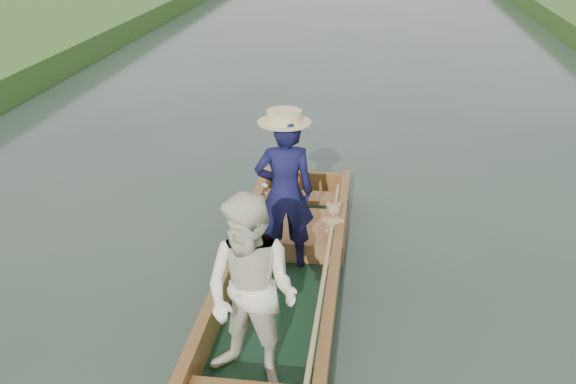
# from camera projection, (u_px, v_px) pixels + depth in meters

# --- Properties ---
(ground) EXTENTS (120.00, 120.00, 0.00)m
(ground) POSITION_uv_depth(u_px,v_px,m) (280.00, 306.00, 6.22)
(ground) COLOR #283D30
(ground) RESTS_ON ground
(punt) EXTENTS (1.13, 5.00, 1.75)m
(punt) POSITION_uv_depth(u_px,v_px,m) (276.00, 265.00, 5.83)
(punt) COLOR #13331C
(punt) RESTS_ON ground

